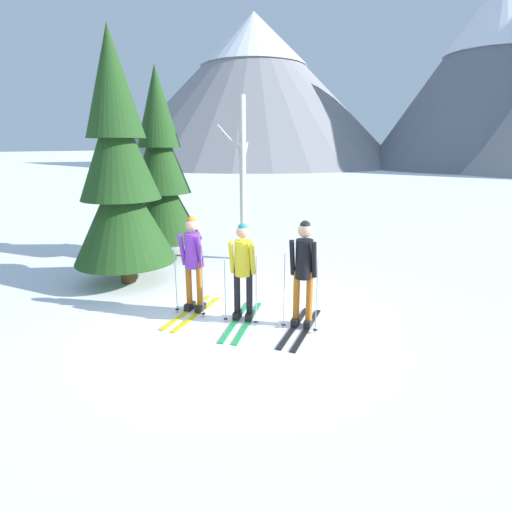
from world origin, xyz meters
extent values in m
plane|color=white|center=(0.00, 0.00, 0.00)|extent=(400.00, 400.00, 0.00)
cube|color=yellow|center=(-0.71, -0.13, 0.01)|extent=(0.29, 1.69, 0.02)
cube|color=yellow|center=(-0.93, -0.15, 0.01)|extent=(0.29, 1.69, 0.02)
cube|color=black|center=(-0.72, -0.03, 0.08)|extent=(0.14, 0.27, 0.12)
cylinder|color=#B76019|center=(-0.72, -0.03, 0.54)|extent=(0.11, 0.11, 0.84)
cube|color=black|center=(-0.94, -0.06, 0.08)|extent=(0.14, 0.27, 0.12)
cylinder|color=#B76019|center=(-0.94, -0.06, 0.54)|extent=(0.11, 0.11, 0.84)
cylinder|color=purple|center=(-0.83, -0.04, 1.15)|extent=(0.28, 0.28, 0.63)
sphere|color=tan|center=(-0.83, -0.04, 1.61)|extent=(0.23, 0.23, 0.23)
sphere|color=#B76019|center=(-0.83, -0.04, 1.68)|extent=(0.17, 0.17, 0.17)
cylinder|color=purple|center=(-0.64, -0.08, 1.17)|extent=(0.10, 0.21, 0.60)
cylinder|color=purple|center=(-1.00, -0.12, 1.17)|extent=(0.10, 0.21, 0.60)
cylinder|color=#A5A5AD|center=(-0.54, -0.19, 0.63)|extent=(0.02, 0.02, 1.26)
cylinder|color=black|center=(-0.54, -0.19, 0.06)|extent=(0.07, 0.07, 0.01)
cylinder|color=#A5A5AD|center=(-1.08, -0.25, 0.63)|extent=(0.02, 0.02, 1.26)
cylinder|color=black|center=(-1.08, -0.25, 0.06)|extent=(0.07, 0.07, 0.01)
cube|color=green|center=(0.28, -0.02, 0.01)|extent=(0.54, 1.71, 0.02)
cube|color=green|center=(0.07, -0.08, 0.01)|extent=(0.54, 1.71, 0.02)
cube|color=black|center=(0.25, 0.08, 0.08)|extent=(0.17, 0.28, 0.12)
cylinder|color=black|center=(0.25, 0.08, 0.53)|extent=(0.11, 0.11, 0.82)
cube|color=black|center=(0.04, 0.02, 0.08)|extent=(0.17, 0.28, 0.12)
cylinder|color=black|center=(0.04, 0.02, 0.53)|extent=(0.11, 0.11, 0.82)
cylinder|color=yellow|center=(0.15, 0.05, 1.12)|extent=(0.28, 0.28, 0.61)
sphere|color=tan|center=(0.15, 0.05, 1.57)|extent=(0.22, 0.22, 0.22)
sphere|color=#1E6B7A|center=(0.15, 0.05, 1.64)|extent=(0.17, 0.17, 0.17)
cylinder|color=yellow|center=(0.34, 0.04, 1.14)|extent=(0.13, 0.21, 0.58)
cylinder|color=yellow|center=(-0.01, -0.05, 1.14)|extent=(0.13, 0.21, 0.58)
cylinder|color=#A5A5AD|center=(0.45, -0.05, 0.61)|extent=(0.02, 0.02, 1.22)
cylinder|color=black|center=(0.45, -0.05, 0.06)|extent=(0.07, 0.07, 0.01)
cylinder|color=#A5A5AD|center=(-0.07, -0.19, 0.61)|extent=(0.02, 0.02, 1.22)
cylinder|color=black|center=(-0.07, -0.19, 0.06)|extent=(0.07, 0.07, 0.01)
cube|color=black|center=(1.28, 0.19, 0.01)|extent=(0.29, 1.69, 0.02)
cube|color=black|center=(1.06, 0.16, 0.01)|extent=(0.29, 1.69, 0.02)
cube|color=black|center=(1.27, 0.29, 0.08)|extent=(0.14, 0.27, 0.12)
cylinder|color=#B76019|center=(1.27, 0.29, 0.55)|extent=(0.11, 0.11, 0.86)
cube|color=black|center=(1.05, 0.26, 0.08)|extent=(0.14, 0.27, 0.12)
cylinder|color=#B76019|center=(1.05, 0.26, 0.55)|extent=(0.11, 0.11, 0.86)
cylinder|color=black|center=(1.16, 0.27, 1.18)|extent=(0.28, 0.28, 0.64)
sphere|color=tan|center=(1.16, 0.27, 1.65)|extent=(0.23, 0.23, 0.23)
sphere|color=black|center=(1.16, 0.27, 1.72)|extent=(0.17, 0.17, 0.17)
cylinder|color=black|center=(1.34, 0.24, 1.20)|extent=(0.10, 0.21, 0.61)
cylinder|color=black|center=(0.99, 0.19, 1.20)|extent=(0.10, 0.21, 0.61)
cylinder|color=#A5A5AD|center=(1.45, 0.13, 0.64)|extent=(0.02, 0.02, 1.29)
cylinder|color=black|center=(1.45, 0.13, 0.06)|extent=(0.07, 0.07, 0.01)
cylinder|color=#A5A5AD|center=(0.91, 0.06, 0.64)|extent=(0.02, 0.02, 1.29)
cylinder|color=black|center=(0.91, 0.06, 0.06)|extent=(0.07, 0.07, 0.01)
cube|color=maroon|center=(1.14, 0.44, 1.21)|extent=(0.28, 0.19, 0.36)
cylinder|color=#51381E|center=(-3.87, 2.72, 0.47)|extent=(0.30, 0.30, 0.95)
cone|color=#1E4219|center=(-3.87, 2.72, 1.48)|extent=(2.03, 2.03, 2.00)
cone|color=#1E4219|center=(-3.87, 2.72, 2.74)|extent=(1.55, 1.55, 2.00)
cone|color=#1E4219|center=(-3.87, 2.72, 3.90)|extent=(1.11, 1.11, 2.00)
cylinder|color=#51381E|center=(-3.11, 0.58, 0.51)|extent=(0.32, 0.32, 1.01)
cone|color=#1E4219|center=(-3.11, 0.58, 1.58)|extent=(2.17, 2.17, 2.14)
cone|color=#1E4219|center=(-3.11, 0.58, 2.93)|extent=(1.65, 1.65, 2.14)
cone|color=#1E4219|center=(-3.11, 0.58, 4.17)|extent=(1.18, 1.18, 2.14)
cylinder|color=silver|center=(-1.82, 3.48, 2.07)|extent=(0.16, 0.16, 4.15)
cylinder|color=silver|center=(-1.96, 3.81, 2.69)|extent=(0.28, 0.73, 0.73)
cylinder|color=silver|center=(-2.19, 3.47, 3.10)|extent=(0.77, 0.07, 0.75)
cone|color=gray|center=(-28.42, 53.09, 11.01)|extent=(44.92, 44.92, 22.02)
cone|color=white|center=(-28.42, 53.09, 18.23)|extent=(16.23, 16.23, 7.58)
cone|color=slate|center=(3.62, 56.67, 11.38)|extent=(29.28, 29.28, 22.76)
cone|color=white|center=(3.62, 56.67, 18.29)|extent=(12.08, 12.08, 8.95)
camera|label=1|loc=(3.44, -5.64, 2.95)|focal=28.43mm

